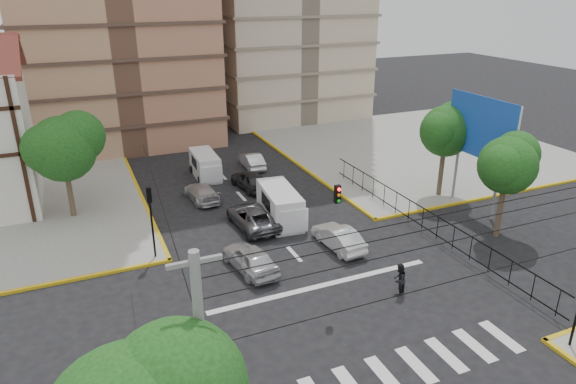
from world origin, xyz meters
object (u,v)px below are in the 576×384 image
car_silver_front_left (250,258)px  pedestrian_crosswalk (399,279)px  car_white_front_right (338,237)px  van_left_lane (206,166)px  traffic_light_nw (151,211)px  van_right_lane (281,207)px

car_silver_front_left → pedestrian_crosswalk: size_ratio=2.50×
pedestrian_crosswalk → car_white_front_right: bearing=-117.8°
car_white_front_right → pedestrian_crosswalk: 5.83m
van_left_lane → car_silver_front_left: bearing=-94.0°
traffic_light_nw → car_white_front_right: 11.35m
car_white_front_right → car_silver_front_left: bearing=-0.4°
traffic_light_nw → pedestrian_crosswalk: traffic_light_nw is taller
traffic_light_nw → van_right_lane: (8.85, 1.73, -2.00)m
van_right_lane → pedestrian_crosswalk: size_ratio=2.97×
car_silver_front_left → pedestrian_crosswalk: bearing=130.4°
car_silver_front_left → car_white_front_right: size_ratio=1.04×
van_right_lane → car_white_front_right: bearing=-63.8°
van_left_lane → van_right_lane: bearing=-75.1°
van_left_lane → pedestrian_crosswalk: size_ratio=2.61×
traffic_light_nw → pedestrian_crosswalk: size_ratio=2.48×
traffic_light_nw → van_right_lane: traffic_light_nw is taller
traffic_light_nw → van_right_lane: size_ratio=0.83×
traffic_light_nw → van_left_lane: 14.11m
traffic_light_nw → van_left_lane: bearing=62.5°
traffic_light_nw → van_left_lane: (6.44, 12.38, -2.11)m
traffic_light_nw → van_left_lane: size_ratio=0.95×
van_right_lane → car_silver_front_left: 6.65m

